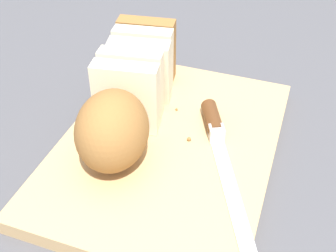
% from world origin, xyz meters
% --- Properties ---
extents(ground_plane, '(3.00, 3.00, 0.00)m').
position_xyz_m(ground_plane, '(0.00, 0.00, 0.00)').
color(ground_plane, '#4C4C51').
extents(cutting_board, '(0.43, 0.33, 0.02)m').
position_xyz_m(cutting_board, '(0.00, 0.00, 0.01)').
color(cutting_board, tan).
rests_on(cutting_board, ground_plane).
extents(bread_loaf, '(0.30, 0.13, 0.11)m').
position_xyz_m(bread_loaf, '(0.02, 0.07, 0.08)').
color(bread_loaf, '#996633').
rests_on(bread_loaf, cutting_board).
extents(bread_knife, '(0.27, 0.13, 0.02)m').
position_xyz_m(bread_knife, '(0.03, -0.07, 0.03)').
color(bread_knife, silver).
rests_on(bread_knife, cutting_board).
extents(crumb_near_knife, '(0.00, 0.00, 0.00)m').
position_xyz_m(crumb_near_knife, '(0.08, 0.01, 0.03)').
color(crumb_near_knife, '#996633').
rests_on(crumb_near_knife, cutting_board).
extents(crumb_near_loaf, '(0.01, 0.01, 0.01)m').
position_xyz_m(crumb_near_loaf, '(0.07, 0.04, 0.03)').
color(crumb_near_loaf, '#996633').
rests_on(crumb_near_loaf, cutting_board).
extents(crumb_stray_left, '(0.01, 0.01, 0.01)m').
position_xyz_m(crumb_stray_left, '(0.01, -0.03, 0.03)').
color(crumb_stray_left, '#996633').
rests_on(crumb_stray_left, cutting_board).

